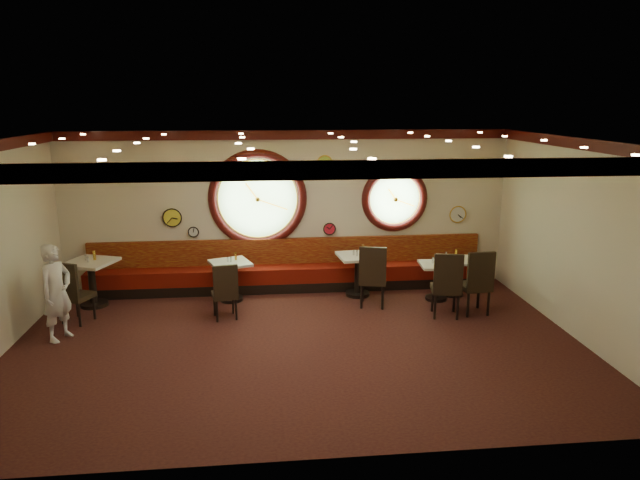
{
  "coord_description": "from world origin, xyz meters",
  "views": [
    {
      "loc": [
        -0.52,
        -8.38,
        3.76
      ],
      "look_at": [
        0.43,
        0.8,
        1.5
      ],
      "focal_mm": 32.0,
      "sensor_mm": 36.0,
      "label": 1
    }
  ],
  "objects": [
    {
      "name": "floor",
      "position": [
        0.0,
        0.0,
        0.0
      ],
      "size": [
        9.0,
        6.0,
        0.0
      ],
      "primitive_type": "cube",
      "color": "black",
      "rests_on": "ground"
    },
    {
      "name": "ceiling",
      "position": [
        0.0,
        0.0,
        3.2
      ],
      "size": [
        9.0,
        6.0,
        0.02
      ],
      "primitive_type": "cube",
      "color": "gold",
      "rests_on": "wall_back"
    },
    {
      "name": "wall_back",
      "position": [
        0.0,
        3.0,
        1.6
      ],
      "size": [
        9.0,
        0.02,
        3.2
      ],
      "primitive_type": "cube",
      "color": "beige",
      "rests_on": "floor"
    },
    {
      "name": "wall_front",
      "position": [
        0.0,
        -3.0,
        1.6
      ],
      "size": [
        9.0,
        0.02,
        3.2
      ],
      "primitive_type": "cube",
      "color": "beige",
      "rests_on": "floor"
    },
    {
      "name": "wall_right",
      "position": [
        4.5,
        0.0,
        1.6
      ],
      "size": [
        0.02,
        6.0,
        3.2
      ],
      "primitive_type": "cube",
      "color": "beige",
      "rests_on": "floor"
    },
    {
      "name": "molding_back",
      "position": [
        0.0,
        2.95,
        3.11
      ],
      "size": [
        9.0,
        0.1,
        0.18
      ],
      "primitive_type": "cube",
      "color": "#380B0A",
      "rests_on": "wall_back"
    },
    {
      "name": "molding_front",
      "position": [
        0.0,
        -2.95,
        3.11
      ],
      "size": [
        9.0,
        0.1,
        0.18
      ],
      "primitive_type": "cube",
      "color": "#380B0A",
      "rests_on": "wall_back"
    },
    {
      "name": "molding_right",
      "position": [
        4.45,
        0.0,
        3.11
      ],
      "size": [
        0.1,
        6.0,
        0.18
      ],
      "primitive_type": "cube",
      "color": "#380B0A",
      "rests_on": "wall_back"
    },
    {
      "name": "banquette_base",
      "position": [
        0.0,
        2.72,
        0.1
      ],
      "size": [
        8.0,
        0.55,
        0.2
      ],
      "primitive_type": "cube",
      "color": "black",
      "rests_on": "floor"
    },
    {
      "name": "banquette_seat",
      "position": [
        0.0,
        2.72,
        0.35
      ],
      "size": [
        8.0,
        0.55,
        0.3
      ],
      "primitive_type": "cube",
      "color": "#5D0E07",
      "rests_on": "banquette_base"
    },
    {
      "name": "banquette_back",
      "position": [
        0.0,
        2.94,
        0.75
      ],
      "size": [
        8.0,
        0.1,
        0.55
      ],
      "primitive_type": "cube",
      "color": "#5F0708",
      "rests_on": "wall_back"
    },
    {
      "name": "porthole_left_glass",
      "position": [
        -0.6,
        3.0,
        1.85
      ],
      "size": [
        1.66,
        0.02,
        1.66
      ],
      "primitive_type": "cylinder",
      "rotation": [
        1.57,
        0.0,
        0.0
      ],
      "color": "#88C375",
      "rests_on": "wall_back"
    },
    {
      "name": "porthole_left_frame",
      "position": [
        -0.6,
        2.98,
        1.85
      ],
      "size": [
        1.98,
        0.18,
        1.98
      ],
      "primitive_type": "torus",
      "rotation": [
        1.57,
        0.0,
        0.0
      ],
      "color": "#380B0A",
      "rests_on": "wall_back"
    },
    {
      "name": "porthole_left_ring",
      "position": [
        -0.6,
        2.95,
        1.85
      ],
      "size": [
        1.61,
        0.03,
        1.61
      ],
      "primitive_type": "torus",
      "rotation": [
        1.57,
        0.0,
        0.0
      ],
      "color": "gold",
      "rests_on": "wall_back"
    },
    {
      "name": "porthole_right_glass",
      "position": [
        2.2,
        3.0,
        1.8
      ],
      "size": [
        1.1,
        0.02,
        1.1
      ],
      "primitive_type": "cylinder",
      "rotation": [
        1.57,
        0.0,
        0.0
      ],
      "color": "#88C375",
      "rests_on": "wall_back"
    },
    {
      "name": "porthole_right_frame",
      "position": [
        2.2,
        2.98,
        1.8
      ],
      "size": [
        1.38,
        0.18,
        1.38
      ],
      "primitive_type": "torus",
      "rotation": [
        1.57,
        0.0,
        0.0
      ],
      "color": "#380B0A",
      "rests_on": "wall_back"
    },
    {
      "name": "porthole_right_ring",
      "position": [
        2.2,
        2.95,
        1.8
      ],
      "size": [
        1.09,
        0.03,
        1.09
      ],
      "primitive_type": "torus",
      "rotation": [
        1.57,
        0.0,
        0.0
      ],
      "color": "gold",
      "rests_on": "wall_back"
    },
    {
      "name": "wall_clock_0",
      "position": [
        -1.9,
        2.96,
        1.2
      ],
      "size": [
        0.2,
        0.03,
        0.2
      ],
      "primitive_type": "cylinder",
      "rotation": [
        1.57,
        0.0,
        0.0
      ],
      "color": "silver",
      "rests_on": "wall_back"
    },
    {
      "name": "wall_clock_1",
      "position": [
        -2.0,
        2.96,
        2.45
      ],
      "size": [
        0.24,
        0.03,
        0.24
      ],
      "primitive_type": "cylinder",
      "rotation": [
        1.57,
        0.0,
        0.0
      ],
      "color": "black",
      "rests_on": "wall_back"
    },
    {
      "name": "wall_clock_2",
      "position": [
        0.85,
        2.96,
        1.2
      ],
      "size": [
        0.24,
        0.03,
        0.24
      ],
      "primitive_type": "cylinder",
      "rotation": [
        1.57,
        0.0,
        0.0
      ],
      "color": "red",
      "rests_on": "wall_back"
    },
    {
      "name": "wall_clock_3",
      "position": [
        3.3,
        2.96,
        2.4
      ],
      "size": [
        0.28,
        0.03,
        0.28
      ],
      "primitive_type": "cylinder",
      "rotation": [
        1.57,
        0.0,
        0.0
      ],
      "color": "black",
      "rests_on": "wall_back"
    },
    {
      "name": "wall_clock_4",
      "position": [
        -3.2,
        2.96,
        2.35
      ],
      "size": [
        0.26,
        0.03,
        0.26
      ],
      "primitive_type": "cylinder",
      "rotation": [
        1.57,
        0.0,
        0.0
      ],
      "color": "#93B023",
      "rests_on": "wall_back"
    },
    {
      "name": "wall_clock_5",
      "position": [
        3.55,
        2.96,
        1.45
      ],
      "size": [
        0.34,
        0.03,
        0.34
      ],
      "primitive_type": "cylinder",
      "rotation": [
        1.57,
        0.0,
        0.0
      ],
      "color": "silver",
      "rests_on": "wall_back"
    },
    {
      "name": "wall_clock_6",
      "position": [
        0.75,
        2.96,
        2.55
      ],
      "size": [
        0.3,
        0.03,
        0.3
      ],
      "primitive_type": "cylinder",
      "rotation": [
        1.57,
        0.0,
        0.0
      ],
      "color": "#A5C93E",
      "rests_on": "wall_back"
    },
    {
      "name": "wall_clock_7",
      "position": [
        -2.3,
        2.96,
        1.5
      ],
      "size": [
        0.36,
        0.03,
        0.36
      ],
      "primitive_type": "cylinder",
      "rotation": [
        1.57,
        0.0,
        0.0
      ],
      "color": "yellow",
      "rests_on": "wall_back"
    },
    {
      "name": "table_a",
      "position": [
        -3.71,
        2.15,
        0.55
      ],
      "size": [
        1.03,
        1.03,
        0.88
      ],
      "color": "black",
      "rests_on": "floor"
    },
    {
      "name": "table_b",
      "position": [
        -1.15,
        2.19,
        0.49
      ],
      "size": [
        0.9,
        0.9,
        0.78
      ],
      "color": "black",
      "rests_on": "floor"
    },
    {
      "name": "table_c",
      "position": [
        1.33,
        2.23,
        0.52
      ],
      "size": [
        0.83,
        0.83,
        0.83
      ],
      "color": "black",
      "rests_on": "floor"
    },
    {
      "name": "table_d",
      "position": [
        2.8,
        1.83,
        0.46
      ],
      "size": [
        0.7,
        0.7,
        0.72
      ],
      "color": "black",
      "rests_on": "floor"
    },
    {
      "name": "table_e",
      "position": [
        3.21,
        2.06,
        0.47
      ],
      "size": [
        0.84,
        0.84,
        0.75
      ],
      "color": "black",
      "rests_on": "floor"
    },
    {
      "name": "chair_a",
      "position": [
        -3.79,
        1.27,
        0.64
      ],
      "size": [
        0.62,
        0.62,
        0.69
      ],
      "rotation": [
        0.0,
        0.0,
        -0.43
      ],
      "color": "black",
      "rests_on": "floor"
    },
    {
      "name": "chair_b",
      "position": [
        -1.19,
        1.19,
        0.58
      ],
      "size": [
        0.51,
        0.51,
        0.63
      ],
      "rotation": [
        0.0,
        0.0,
        0.2
      ],
      "color": "black",
      "rests_on": "floor"
    },
    {
      "name": "chair_c",
      "position": [
        1.49,
        1.53,
        0.68
      ],
      "size": [
        0.6,
        0.6,
        0.73
      ],
      "rotation": [
        0.0,
        0.0,
        -0.23
      ],
      "color": "black",
      "rests_on": "floor"
    },
    {
      "name": "chair_d",
      "position": [
        2.68,
        0.88,
        0.68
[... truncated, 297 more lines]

